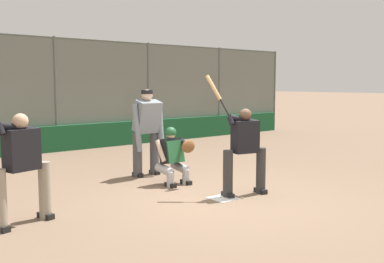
{
  "coord_description": "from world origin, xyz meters",
  "views": [
    {
      "loc": [
        5.12,
        5.39,
        1.94
      ],
      "look_at": [
        -0.14,
        -1.0,
        1.05
      ],
      "focal_mm": 42.0,
      "sensor_mm": 36.0,
      "label": 1
    }
  ],
  "objects_px": {
    "catcher_behind_plate": "(174,155)",
    "batter_on_deck": "(21,165)",
    "umpire_home": "(147,130)",
    "batter_at_plate": "(244,148)"
  },
  "relations": [
    {
      "from": "catcher_behind_plate",
      "to": "batter_at_plate",
      "type": "bearing_deg",
      "value": 106.46
    },
    {
      "from": "catcher_behind_plate",
      "to": "batter_on_deck",
      "type": "relative_size",
      "value": 0.52
    },
    {
      "from": "batter_at_plate",
      "to": "catcher_behind_plate",
      "type": "relative_size",
      "value": 1.88
    },
    {
      "from": "batter_at_plate",
      "to": "umpire_home",
      "type": "height_order",
      "value": "batter_at_plate"
    },
    {
      "from": "batter_at_plate",
      "to": "umpire_home",
      "type": "distance_m",
      "value": 2.47
    },
    {
      "from": "catcher_behind_plate",
      "to": "umpire_home",
      "type": "height_order",
      "value": "umpire_home"
    },
    {
      "from": "batter_at_plate",
      "to": "umpire_home",
      "type": "bearing_deg",
      "value": -67.75
    },
    {
      "from": "umpire_home",
      "to": "batter_on_deck",
      "type": "xyz_separation_m",
      "value": [
        3.16,
        1.66,
        -0.14
      ]
    },
    {
      "from": "catcher_behind_plate",
      "to": "umpire_home",
      "type": "xyz_separation_m",
      "value": [
        -0.06,
        -1.0,
        0.41
      ]
    },
    {
      "from": "umpire_home",
      "to": "batter_on_deck",
      "type": "height_order",
      "value": "batter_on_deck"
    }
  ]
}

